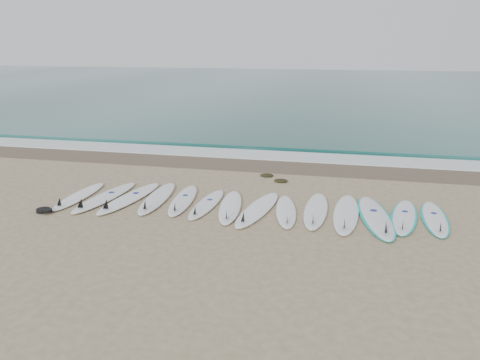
% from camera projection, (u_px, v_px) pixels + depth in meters
% --- Properties ---
extents(ground, '(120.00, 120.00, 0.00)m').
position_uv_depth(ground, '(246.00, 208.00, 11.52)').
color(ground, '#9D8866').
extents(ocean, '(120.00, 55.00, 0.03)m').
position_uv_depth(ocean, '(320.00, 87.00, 41.93)').
color(ocean, '#1F5955').
rests_on(ocean, ground).
extents(wet_sand_band, '(120.00, 1.80, 0.01)m').
position_uv_depth(wet_sand_band, '(271.00, 166.00, 15.35)').
color(wet_sand_band, brown).
rests_on(wet_sand_band, ground).
extents(foam_band, '(120.00, 1.40, 0.04)m').
position_uv_depth(foam_band, '(277.00, 156.00, 16.66)').
color(foam_band, silver).
rests_on(foam_band, ground).
extents(wave_crest, '(120.00, 1.00, 0.10)m').
position_uv_depth(wave_crest, '(283.00, 146.00, 18.06)').
color(wave_crest, '#1F5955').
rests_on(wave_crest, ground).
extents(surfboard_0, '(0.51, 2.40, 0.31)m').
position_uv_depth(surfboard_0, '(78.00, 196.00, 12.20)').
color(surfboard_0, white).
rests_on(surfboard_0, ground).
extents(surfboard_1, '(0.88, 2.75, 0.35)m').
position_uv_depth(surfboard_1, '(104.00, 197.00, 12.09)').
color(surfboard_1, white).
rests_on(surfboard_1, ground).
extents(surfboard_2, '(0.95, 2.82, 0.35)m').
position_uv_depth(surfboard_2, '(128.00, 198.00, 12.03)').
color(surfboard_2, white).
rests_on(surfboard_2, ground).
extents(surfboard_3, '(0.76, 2.68, 0.34)m').
position_uv_depth(surfboard_3, '(157.00, 198.00, 12.04)').
color(surfboard_3, white).
rests_on(surfboard_3, ground).
extents(surfboard_4, '(0.80, 2.53, 0.32)m').
position_uv_depth(surfboard_4, '(183.00, 200.00, 11.89)').
color(surfboard_4, white).
rests_on(surfboard_4, ground).
extents(surfboard_5, '(0.59, 2.35, 0.30)m').
position_uv_depth(surfboard_5, '(206.00, 204.00, 11.60)').
color(surfboard_5, white).
rests_on(surfboard_5, ground).
extents(surfboard_6, '(0.86, 2.52, 0.32)m').
position_uv_depth(surfboard_6, '(230.00, 207.00, 11.40)').
color(surfboard_6, white).
rests_on(surfboard_6, ground).
extents(surfboard_7, '(0.98, 2.76, 0.35)m').
position_uv_depth(surfboard_7, '(257.00, 210.00, 11.22)').
color(surfboard_7, white).
rests_on(surfboard_7, ground).
extents(surfboard_8, '(0.81, 2.34, 0.29)m').
position_uv_depth(surfboard_8, '(286.00, 211.00, 11.12)').
color(surfboard_8, white).
rests_on(surfboard_8, ground).
extents(surfboard_9, '(0.57, 2.63, 0.34)m').
position_uv_depth(surfboard_9, '(316.00, 211.00, 11.16)').
color(surfboard_9, white).
rests_on(surfboard_9, ground).
extents(surfboard_10, '(0.69, 2.81, 0.36)m').
position_uv_depth(surfboard_10, '(346.00, 214.00, 10.93)').
color(surfboard_10, white).
rests_on(surfboard_10, ground).
extents(surfboard_11, '(1.07, 2.96, 0.37)m').
position_uv_depth(surfboard_11, '(376.00, 217.00, 10.76)').
color(surfboard_11, white).
rests_on(surfboard_11, ground).
extents(surfboard_12, '(0.96, 2.53, 0.31)m').
position_uv_depth(surfboard_12, '(404.00, 217.00, 10.80)').
color(surfboard_12, white).
rests_on(surfboard_12, ground).
extents(surfboard_13, '(0.68, 2.41, 0.30)m').
position_uv_depth(surfboard_13, '(435.00, 219.00, 10.69)').
color(surfboard_13, white).
rests_on(surfboard_13, ground).
extents(seaweed_near, '(0.40, 0.31, 0.08)m').
position_uv_depth(seaweed_near, '(281.00, 181.00, 13.63)').
color(seaweed_near, black).
rests_on(seaweed_near, ground).
extents(seaweed_far, '(0.41, 0.32, 0.08)m').
position_uv_depth(seaweed_far, '(267.00, 175.00, 14.17)').
color(seaweed_far, black).
rests_on(seaweed_far, ground).
extents(leash_coil, '(0.46, 0.36, 0.11)m').
position_uv_depth(leash_coil, '(44.00, 210.00, 11.20)').
color(leash_coil, black).
rests_on(leash_coil, ground).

